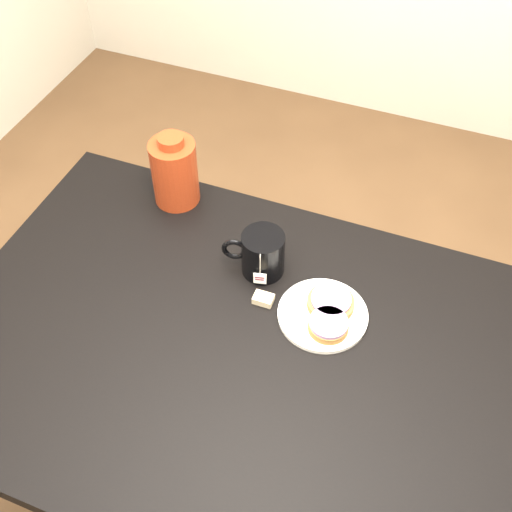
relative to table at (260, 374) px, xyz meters
name	(u,v)px	position (x,y,z in m)	size (l,w,h in m)	color
ground_plane	(259,490)	(0.00, 0.00, -0.67)	(4.00, 4.00, 0.00)	brown
table	(260,374)	(0.00, 0.00, 0.00)	(1.40, 0.90, 0.75)	black
plate	(323,314)	(0.09, 0.14, 0.09)	(0.20, 0.20, 0.01)	white
bagel_back	(331,302)	(0.10, 0.17, 0.11)	(0.11, 0.11, 0.03)	brown
bagel_front	(328,325)	(0.12, 0.11, 0.11)	(0.10, 0.10, 0.03)	brown
mug	(262,253)	(-0.08, 0.22, 0.14)	(0.16, 0.12, 0.11)	black
teabag_pouch	(263,299)	(-0.04, 0.13, 0.09)	(0.04, 0.03, 0.02)	#C6B793
bagel_package	(175,171)	(-0.38, 0.37, 0.18)	(0.14, 0.14, 0.20)	#651B0D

